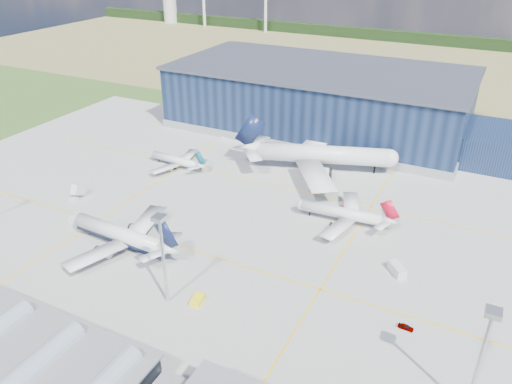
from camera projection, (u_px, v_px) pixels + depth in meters
The scene contains 19 objects.
ground at pixel (201, 230), 142.93m from camera, with size 600.00×600.00×0.00m, color #355B22.
apron at pixel (219, 214), 150.82m from camera, with size 220.00×160.00×0.08m.
farmland at pixel (387, 65), 316.72m from camera, with size 600.00×220.00×0.01m, color olive.
treeline at pixel (413, 37), 378.05m from camera, with size 600.00×8.00×8.00m, color black.
hangar at pixel (325, 102), 211.29m from camera, with size 145.00×62.00×26.10m.
glass_concourse at pixel (5, 353), 96.40m from camera, with size 78.00×23.00×8.60m.
light_mast_center at pixel (162, 246), 108.06m from camera, with size 2.60×2.60×23.00m.
light_mast_east at pixel (484, 346), 82.11m from camera, with size 2.60×2.60×23.00m.
airliner_navy at pixel (118, 227), 132.76m from camera, with size 37.63×36.81×12.27m, color silver, non-canonical shape.
airliner_red at pixel (342, 207), 144.23m from camera, with size 30.74×30.08×10.03m, color silver, non-canonical shape.
airliner_widebody at pixel (323, 146), 173.76m from camera, with size 58.79×57.51×19.17m, color silver, non-canonical shape.
airliner_regional at pixel (175, 156), 178.95m from camera, with size 25.54×24.99×8.33m, color silver, non-canonical shape.
gse_tug_a at pixel (197, 300), 114.56m from camera, with size 2.33×3.81×1.59m, color yellow.
gse_van_a at pixel (78, 221), 145.00m from camera, with size 2.18×5.00×2.18m, color silver.
gse_cart_a at pixel (173, 247), 134.09m from camera, with size 1.86×2.80×1.21m, color silver.
gse_van_b at pixel (397, 269), 124.17m from camera, with size 2.47×5.40×2.47m, color silver.
gse_cart_b at pixel (224, 139), 202.94m from camera, with size 1.96×2.93×1.27m, color silver.
airstair at pixel (79, 193), 159.52m from camera, with size 2.07×5.18×3.31m, color silver.
car_a at pixel (406, 327), 107.07m from camera, with size 1.36×3.38×1.15m, color #99999E.
Camera 1 is at (68.88, -101.29, 76.10)m, focal length 35.00 mm.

